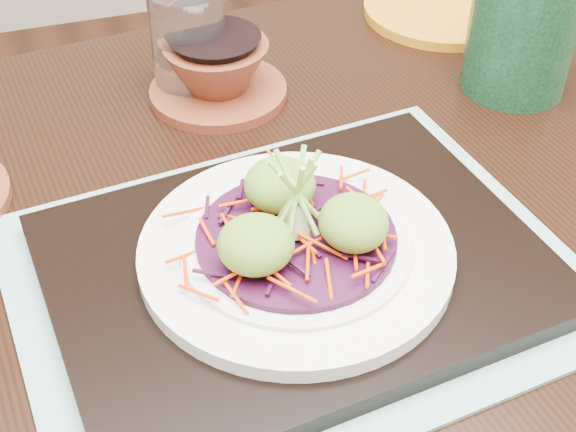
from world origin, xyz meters
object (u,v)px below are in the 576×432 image
object	(u,v)px
water_glass	(189,40)
yellow_plate	(443,10)
white_plate	(296,250)
green_jar	(522,32)
serving_tray	(296,265)
terracotta_bowl_set	(217,74)
dining_table	(271,293)

from	to	relation	value
water_glass	yellow_plate	world-z (taller)	water_glass
white_plate	green_jar	size ratio (longest dim) A/B	1.92
serving_tray	terracotta_bowl_set	size ratio (longest dim) A/B	2.23
white_plate	water_glass	bearing A→B (deg)	92.26
dining_table	white_plate	size ratio (longest dim) A/B	5.00
white_plate	terracotta_bowl_set	distance (m)	0.28
white_plate	yellow_plate	world-z (taller)	white_plate
yellow_plate	green_jar	distance (m)	0.19
water_glass	white_plate	bearing A→B (deg)	-87.74
serving_tray	water_glass	size ratio (longest dim) A/B	3.41
water_glass	green_jar	bearing A→B (deg)	-18.17
serving_tray	yellow_plate	xyz separation A→B (m)	(0.32, 0.38, -0.01)
water_glass	yellow_plate	xyz separation A→B (m)	(0.33, 0.07, -0.05)
yellow_plate	serving_tray	bearing A→B (deg)	-130.30
dining_table	yellow_plate	bearing A→B (deg)	37.07
white_plate	serving_tray	bearing A→B (deg)	104.04
dining_table	water_glass	bearing A→B (deg)	87.06
white_plate	yellow_plate	bearing A→B (deg)	49.70
yellow_plate	terracotta_bowl_set	bearing A→B (deg)	-162.66
terracotta_bowl_set	dining_table	bearing A→B (deg)	-92.13
white_plate	yellow_plate	xyz separation A→B (m)	(0.32, 0.38, -0.02)
serving_tray	yellow_plate	world-z (taller)	serving_tray
green_jar	water_glass	bearing A→B (deg)	161.83
dining_table	serving_tray	world-z (taller)	serving_tray
water_glass	yellow_plate	bearing A→B (deg)	11.89
serving_tray	white_plate	xyz separation A→B (m)	(0.00, -0.00, 0.02)
water_glass	yellow_plate	size ratio (longest dim) A/B	0.57
serving_tray	water_glass	world-z (taller)	water_glass
serving_tray	yellow_plate	distance (m)	0.50
water_glass	green_jar	distance (m)	0.34
white_plate	water_glass	xyz separation A→B (m)	(-0.01, 0.31, 0.03)
serving_tray	green_jar	distance (m)	0.38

